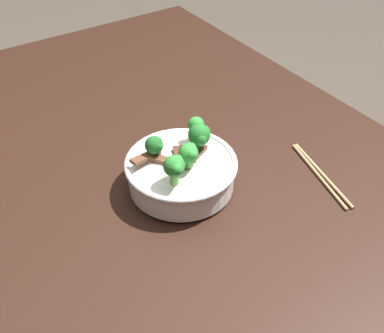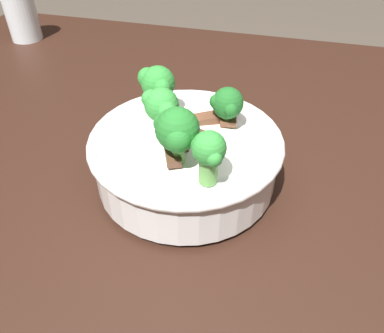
# 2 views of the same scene
# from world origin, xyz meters

# --- Properties ---
(dining_table) EXTENTS (1.52, 1.09, 0.81)m
(dining_table) POSITION_xyz_m (0.00, 0.00, 0.71)
(dining_table) COLOR black
(dining_table) RESTS_ON ground
(rice_bowl) EXTENTS (0.24, 0.24, 0.14)m
(rice_bowl) POSITION_xyz_m (0.12, -0.01, 0.86)
(rice_bowl) COLOR white
(rice_bowl) RESTS_ON dining_table
(chopsticks_pair) EXTENTS (0.22, 0.07, 0.01)m
(chopsticks_pair) POSITION_xyz_m (0.26, 0.27, 0.81)
(chopsticks_pair) COLOR tan
(chopsticks_pair) RESTS_ON dining_table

